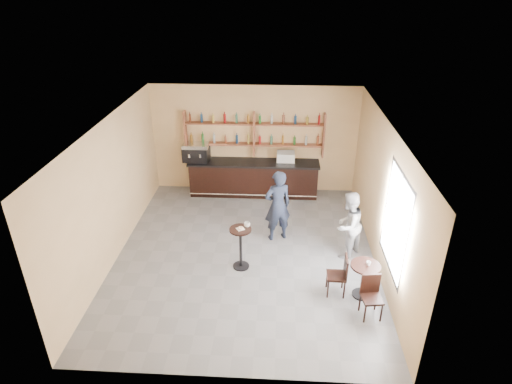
# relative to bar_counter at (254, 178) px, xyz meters

# --- Properties ---
(floor) EXTENTS (7.00, 7.00, 0.00)m
(floor) POSITION_rel_bar_counter_xyz_m (0.00, -3.15, -0.52)
(floor) COLOR slate
(floor) RESTS_ON ground
(ceiling) EXTENTS (7.00, 7.00, 0.00)m
(ceiling) POSITION_rel_bar_counter_xyz_m (0.00, -3.15, 2.68)
(ceiling) COLOR white
(ceiling) RESTS_ON wall_back
(wall_back) EXTENTS (7.00, 0.00, 7.00)m
(wall_back) POSITION_rel_bar_counter_xyz_m (0.00, 0.35, 1.08)
(wall_back) COLOR tan
(wall_back) RESTS_ON floor
(wall_front) EXTENTS (7.00, 0.00, 7.00)m
(wall_front) POSITION_rel_bar_counter_xyz_m (0.00, -6.65, 1.08)
(wall_front) COLOR tan
(wall_front) RESTS_ON floor
(wall_left) EXTENTS (0.00, 7.00, 7.00)m
(wall_left) POSITION_rel_bar_counter_xyz_m (-3.00, -3.15, 1.08)
(wall_left) COLOR tan
(wall_left) RESTS_ON floor
(wall_right) EXTENTS (0.00, 7.00, 7.00)m
(wall_right) POSITION_rel_bar_counter_xyz_m (3.00, -3.15, 1.08)
(wall_right) COLOR tan
(wall_right) RESTS_ON floor
(window_pane) EXTENTS (0.00, 2.00, 2.00)m
(window_pane) POSITION_rel_bar_counter_xyz_m (3.00, -4.35, 1.18)
(window_pane) COLOR white
(window_pane) RESTS_ON wall_right
(window_frame) EXTENTS (0.04, 1.70, 2.10)m
(window_frame) POSITION_rel_bar_counter_xyz_m (2.99, -4.35, 1.18)
(window_frame) COLOR black
(window_frame) RESTS_ON wall_right
(shelf_unit) EXTENTS (4.00, 0.26, 1.40)m
(shelf_unit) POSITION_rel_bar_counter_xyz_m (0.00, 0.22, 1.29)
(shelf_unit) COLOR brown
(shelf_unit) RESTS_ON wall_back
(liquor_bottles) EXTENTS (3.68, 0.10, 1.00)m
(liquor_bottles) POSITION_rel_bar_counter_xyz_m (0.00, 0.22, 1.46)
(liquor_bottles) COLOR #8C5919
(liquor_bottles) RESTS_ON shelf_unit
(bar_counter) EXTENTS (3.83, 0.75, 1.04)m
(bar_counter) POSITION_rel_bar_counter_xyz_m (0.00, 0.00, 0.00)
(bar_counter) COLOR black
(bar_counter) RESTS_ON floor
(espresso_machine) EXTENTS (0.78, 0.54, 0.53)m
(espresso_machine) POSITION_rel_bar_counter_xyz_m (-1.68, 0.00, 0.78)
(espresso_machine) COLOR black
(espresso_machine) RESTS_ON bar_counter
(pastry_case) EXTENTS (0.56, 0.47, 0.32)m
(pastry_case) POSITION_rel_bar_counter_xyz_m (0.93, 0.00, 0.68)
(pastry_case) COLOR silver
(pastry_case) RESTS_ON bar_counter
(pedestal_table) EXTENTS (0.60, 0.60, 1.00)m
(pedestal_table) POSITION_rel_bar_counter_xyz_m (-0.07, -3.65, -0.02)
(pedestal_table) COLOR black
(pedestal_table) RESTS_ON floor
(napkin) EXTENTS (0.21, 0.21, 0.00)m
(napkin) POSITION_rel_bar_counter_xyz_m (-0.07, -3.65, 0.49)
(napkin) COLOR white
(napkin) RESTS_ON pedestal_table
(donut) EXTENTS (0.16, 0.16, 0.04)m
(donut) POSITION_rel_bar_counter_xyz_m (-0.06, -3.66, 0.51)
(donut) COLOR #C27547
(donut) RESTS_ON napkin
(cup_pedestal) EXTENTS (0.15, 0.15, 0.11)m
(cup_pedestal) POSITION_rel_bar_counter_xyz_m (0.07, -3.55, 0.54)
(cup_pedestal) COLOR white
(cup_pedestal) RESTS_ON pedestal_table
(man_main) EXTENTS (0.78, 0.65, 1.84)m
(man_main) POSITION_rel_bar_counter_xyz_m (0.73, -2.41, 0.40)
(man_main) COLOR black
(man_main) RESTS_ON floor
(cafe_table) EXTENTS (0.60, 0.60, 0.76)m
(cafe_table) POSITION_rel_bar_counter_xyz_m (2.52, -4.47, -0.14)
(cafe_table) COLOR black
(cafe_table) RESTS_ON floor
(cup_cafe) EXTENTS (0.11, 0.11, 0.08)m
(cup_cafe) POSITION_rel_bar_counter_xyz_m (2.57, -4.47, 0.29)
(cup_cafe) COLOR white
(cup_cafe) RESTS_ON cafe_table
(chair_west) EXTENTS (0.40, 0.40, 0.89)m
(chair_west) POSITION_rel_bar_counter_xyz_m (1.97, -4.42, -0.07)
(chair_west) COLOR black
(chair_west) RESTS_ON floor
(chair_south) EXTENTS (0.43, 0.43, 0.87)m
(chair_south) POSITION_rel_bar_counter_xyz_m (2.57, -5.07, -0.08)
(chair_south) COLOR black
(chair_south) RESTS_ON floor
(patron_second) EXTENTS (0.98, 1.00, 1.62)m
(patron_second) POSITION_rel_bar_counter_xyz_m (2.35, -3.03, 0.29)
(patron_second) COLOR #AEADB3
(patron_second) RESTS_ON floor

